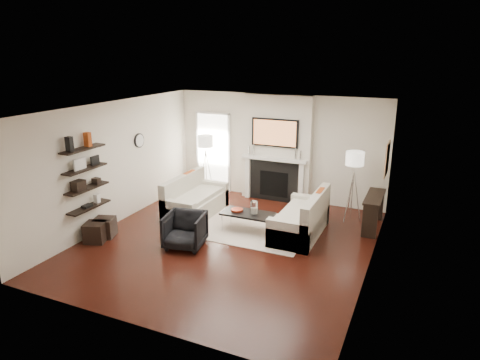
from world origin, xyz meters
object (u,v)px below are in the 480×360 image
at_px(loveseat_left_base, 196,206).
at_px(lamp_left_shade, 205,141).
at_px(loveseat_right_base, 299,225).
at_px(armchair, 185,229).
at_px(ottoman_near, 105,227).
at_px(lamp_right_shade, 355,158).
at_px(coffee_table, 248,214).

bearing_deg(loveseat_left_base, lamp_left_shade, 109.18).
height_order(loveseat_right_base, armchair, armchair).
bearing_deg(ottoman_near, loveseat_right_base, 25.40).
bearing_deg(lamp_right_shade, armchair, -134.91).
bearing_deg(lamp_left_shade, lamp_right_shade, -4.58).
height_order(coffee_table, lamp_right_shade, lamp_right_shade).
xyz_separation_m(coffee_table, lamp_left_shade, (-2.00, 1.86, 1.05)).
bearing_deg(lamp_right_shade, ottoman_near, -146.39).
distance_m(armchair, ottoman_near, 1.81).
distance_m(armchair, lamp_left_shade, 3.44).
distance_m(loveseat_right_base, lamp_right_shade, 1.96).
xyz_separation_m(armchair, ottoman_near, (-1.79, -0.26, -0.18)).
height_order(loveseat_right_base, coffee_table, same).
distance_m(lamp_left_shade, ottoman_near, 3.60).
xyz_separation_m(loveseat_left_base, loveseat_right_base, (2.55, -0.11, 0.00)).
distance_m(lamp_left_shade, lamp_right_shade, 3.91).
bearing_deg(loveseat_right_base, lamp_right_shade, 56.19).
xyz_separation_m(loveseat_right_base, lamp_right_shade, (0.84, 1.26, 1.24)).
xyz_separation_m(loveseat_left_base, lamp_left_shade, (-0.51, 1.46, 1.24)).
bearing_deg(armchair, loveseat_right_base, 26.98).
distance_m(loveseat_right_base, lamp_left_shade, 3.65).
bearing_deg(ottoman_near, lamp_right_shade, 33.61).
height_order(loveseat_left_base, ottoman_near, loveseat_left_base).
xyz_separation_m(loveseat_right_base, lamp_left_shade, (-3.06, 1.57, 1.24)).
xyz_separation_m(loveseat_left_base, lamp_right_shade, (3.39, 1.15, 1.24)).
distance_m(lamp_right_shade, ottoman_near, 5.57).
xyz_separation_m(armchair, lamp_right_shade, (2.73, 2.74, 1.07)).
bearing_deg(coffee_table, loveseat_right_base, 15.25).
xyz_separation_m(loveseat_left_base, coffee_table, (1.49, -0.40, 0.19)).
bearing_deg(ottoman_near, loveseat_left_base, 58.76).
height_order(loveseat_left_base, armchair, armchair).
height_order(loveseat_left_base, lamp_right_shade, lamp_right_shade).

